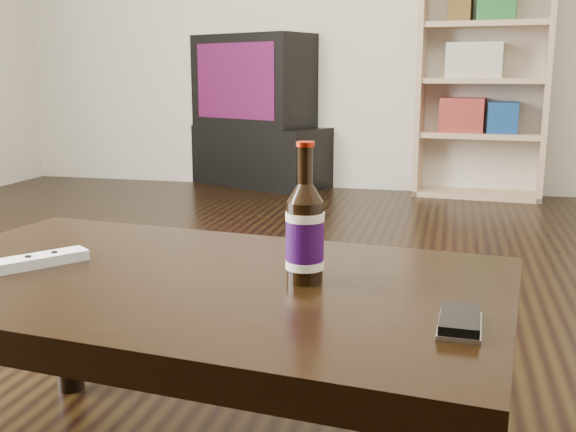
% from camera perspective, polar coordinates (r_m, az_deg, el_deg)
% --- Properties ---
extents(floor, '(5.00, 6.00, 0.01)m').
position_cam_1_polar(floor, '(1.82, -5.69, -13.59)').
color(floor, black).
rests_on(floor, ground).
extents(tv_stand, '(1.15, 0.89, 0.41)m').
position_cam_1_polar(tv_stand, '(4.82, -2.35, 5.21)').
color(tv_stand, black).
rests_on(tv_stand, floor).
extents(tv, '(0.97, 0.81, 0.62)m').
position_cam_1_polar(tv, '(4.79, -2.41, 11.37)').
color(tv, black).
rests_on(tv, tv_stand).
extents(bookshelf, '(0.82, 0.43, 1.46)m').
position_cam_1_polar(bookshelf, '(4.49, 16.11, 11.34)').
color(bookshelf, tan).
rests_on(bookshelf, floor).
extents(coffee_table, '(1.19, 0.77, 0.42)m').
position_cam_1_polar(coffee_table, '(1.25, -8.19, -7.44)').
color(coffee_table, black).
rests_on(coffee_table, floor).
extents(beer_bottle, '(0.08, 0.08, 0.24)m').
position_cam_1_polar(beer_bottle, '(1.16, 1.44, -1.49)').
color(beer_bottle, black).
rests_on(beer_bottle, coffee_table).
extents(phone, '(0.07, 0.12, 0.02)m').
position_cam_1_polar(phone, '(1.00, 14.35, -8.68)').
color(phone, '#AAAAAC').
rests_on(phone, coffee_table).
extents(remote, '(0.15, 0.17, 0.02)m').
position_cam_1_polar(remote, '(1.36, -20.32, -3.54)').
color(remote, silver).
rests_on(remote, coffee_table).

